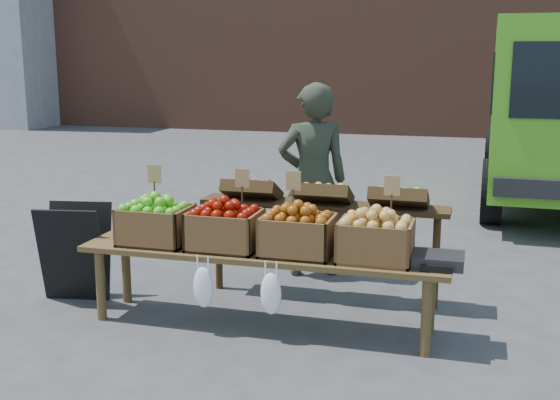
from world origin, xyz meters
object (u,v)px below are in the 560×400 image
(vendor, at_px, (313,181))
(display_bench, at_px, (261,289))
(weighing_scale, at_px, (438,260))
(back_table, at_px, (323,237))
(chalkboard_sign, at_px, (75,252))
(crate_red_apples, at_px, (298,235))
(crate_green_apples, at_px, (376,241))
(crate_russet_pears, at_px, (225,230))
(crate_golden_apples, at_px, (156,225))

(vendor, height_order, display_bench, vendor)
(weighing_scale, bearing_deg, back_table, 142.92)
(chalkboard_sign, bearing_deg, crate_red_apples, -14.57)
(chalkboard_sign, xyz_separation_m, back_table, (1.92, 0.57, 0.12))
(crate_green_apples, bearing_deg, vendor, 119.65)
(back_table, relative_size, crate_green_apples, 4.20)
(display_bench, height_order, crate_russet_pears, crate_russet_pears)
(crate_green_apples, bearing_deg, chalkboard_sign, 176.45)
(back_table, xyz_separation_m, crate_golden_apples, (-1.12, -0.72, 0.19))
(chalkboard_sign, relative_size, weighing_scale, 2.34)
(chalkboard_sign, height_order, crate_russet_pears, crate_russet_pears)
(crate_golden_apples, relative_size, crate_russet_pears, 1.00)
(display_bench, distance_m, weighing_scale, 1.29)
(vendor, relative_size, crate_russet_pears, 3.46)
(crate_golden_apples, distance_m, crate_russet_pears, 0.55)
(weighing_scale, bearing_deg, display_bench, 180.00)
(back_table, height_order, weighing_scale, back_table)
(display_bench, bearing_deg, crate_russet_pears, 180.00)
(display_bench, bearing_deg, weighing_scale, 0.00)
(crate_russet_pears, bearing_deg, weighing_scale, 0.00)
(crate_golden_apples, xyz_separation_m, weighing_scale, (2.08, 0.00, -0.10))
(crate_russet_pears, xyz_separation_m, crate_red_apples, (0.55, 0.00, 0.00))
(vendor, relative_size, crate_red_apples, 3.46)
(chalkboard_sign, bearing_deg, crate_russet_pears, -16.42)
(back_table, height_order, crate_red_apples, back_table)
(crate_green_apples, bearing_deg, back_table, 126.24)
(display_bench, bearing_deg, crate_golden_apples, 180.00)
(back_table, xyz_separation_m, crate_red_apples, (-0.02, -0.72, 0.19))
(chalkboard_sign, xyz_separation_m, crate_green_apples, (2.45, -0.15, 0.31))
(vendor, relative_size, crate_golden_apples, 3.46)
(crate_russet_pears, distance_m, crate_red_apples, 0.55)
(vendor, bearing_deg, crate_russet_pears, 51.91)
(chalkboard_sign, relative_size, crate_red_apples, 1.59)
(crate_russet_pears, bearing_deg, chalkboard_sign, 173.58)
(vendor, bearing_deg, crate_golden_apples, 32.50)
(crate_golden_apples, bearing_deg, weighing_scale, 0.00)
(crate_russet_pears, height_order, crate_green_apples, same)
(crate_russet_pears, relative_size, weighing_scale, 1.47)
(chalkboard_sign, height_order, weighing_scale, chalkboard_sign)
(display_bench, distance_m, crate_russet_pears, 0.51)
(chalkboard_sign, distance_m, back_table, 2.01)
(display_bench, height_order, crate_red_apples, crate_red_apples)
(vendor, xyz_separation_m, display_bench, (-0.07, -1.33, -0.58))
(crate_russet_pears, distance_m, weighing_scale, 1.53)
(back_table, relative_size, crate_golden_apples, 4.20)
(chalkboard_sign, height_order, display_bench, chalkboard_sign)
(vendor, bearing_deg, display_bench, 63.44)
(crate_golden_apples, distance_m, crate_green_apples, 1.65)
(crate_green_apples, bearing_deg, crate_golden_apples, 180.00)
(back_table, bearing_deg, vendor, 110.61)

